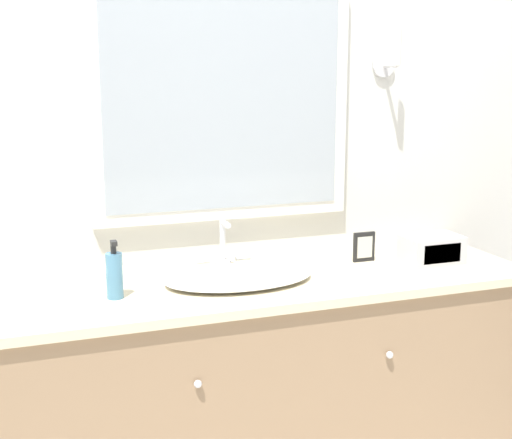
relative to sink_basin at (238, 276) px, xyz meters
name	(u,v)px	position (x,y,z in m)	size (l,w,h in m)	color
wall_back	(233,145)	(0.10, 0.36, 0.40)	(8.00, 0.18, 2.55)	silver
vanity_counter	(264,393)	(0.10, 0.02, -0.45)	(1.83, 0.62, 0.86)	#937556
sink_basin	(238,276)	(0.00, 0.00, 0.00)	(0.50, 0.37, 0.18)	white
soap_bottle	(114,274)	(-0.41, -0.04, 0.06)	(0.05, 0.05, 0.18)	teal
appliance_box	(432,249)	(0.74, -0.02, 0.03)	(0.21, 0.14, 0.10)	#BCBCC1
picture_frame	(364,247)	(0.51, 0.08, 0.04)	(0.08, 0.01, 0.11)	black
hand_towel_near_sink	(84,278)	(-0.49, 0.13, 0.00)	(0.20, 0.11, 0.05)	white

